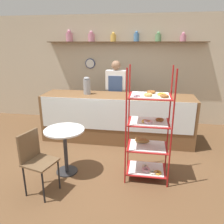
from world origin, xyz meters
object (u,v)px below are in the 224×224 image
cafe_chair (35,156)px  coffee_carafe (87,86)px  person_worker (116,94)px  cafe_table (65,141)px  donut_tray_counter (158,96)px  pastry_rack (148,133)px

cafe_chair → coffee_carafe: coffee_carafe is taller
coffee_carafe → person_worker: bearing=45.4°
cafe_table → coffee_carafe: 1.54m
person_worker → donut_tray_counter: bearing=-32.6°
coffee_carafe → donut_tray_counter: coffee_carafe is taller
person_worker → cafe_table: 2.05m
cafe_table → coffee_carafe: bearing=90.6°
cafe_chair → cafe_table: bearing=-8.5°
pastry_rack → coffee_carafe: bearing=134.4°
cafe_table → donut_tray_counter: size_ratio=2.04×
cafe_table → cafe_chair: size_ratio=0.84×
pastry_rack → cafe_table: bearing=-176.1°
cafe_table → donut_tray_counter: bearing=42.8°
pastry_rack → cafe_chair: bearing=-158.1°
cafe_chair → coffee_carafe: size_ratio=2.45×
pastry_rack → cafe_table: (-1.28, -0.09, -0.19)m
pastry_rack → cafe_table: pastry_rack is taller
donut_tray_counter → pastry_rack: bearing=-98.1°
coffee_carafe → donut_tray_counter: bearing=-2.2°
cafe_chair → person_worker: bearing=-1.7°
cafe_table → coffee_carafe: (-0.01, 1.41, 0.61)m
cafe_chair → donut_tray_counter: size_ratio=2.42×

